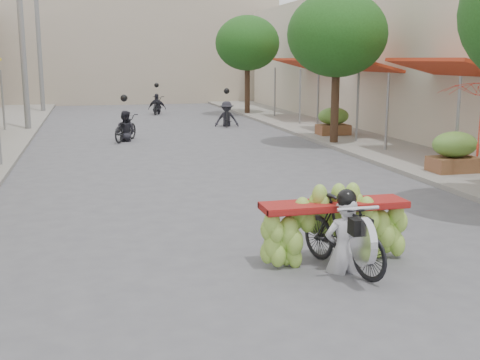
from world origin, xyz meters
The scene contains 14 objects.
ground centered at (0.00, 0.00, 0.00)m, with size 120.00×120.00×0.00m, color #58585D.
sidewalk_right centered at (7.00, 15.00, 0.06)m, with size 4.00×60.00×0.12m, color gray.
far_building centered at (0.00, 38.00, 3.50)m, with size 20.00×6.00×7.00m, color tan.
utility_pole_far centered at (-5.40, 21.00, 4.03)m, with size 0.60×0.24×8.00m.
utility_pole_back centered at (-5.40, 30.00, 4.03)m, with size 0.60×0.24×8.00m.
street_tree_mid centered at (5.40, 14.00, 3.78)m, with size 3.40×3.40×5.25m.
street_tree_far centered at (5.40, 26.00, 3.78)m, with size 3.40×3.40×5.25m.
produce_crate_mid centered at (6.20, 8.00, 0.71)m, with size 1.20×0.88×1.16m.
produce_crate_far centered at (6.20, 16.00, 0.71)m, with size 1.20×0.88×1.16m.
banana_motorbike centered at (0.56, 2.26, 0.68)m, with size 2.20×1.92×2.01m.
pedestrian centered at (6.22, 16.29, 0.89)m, with size 0.87×0.81×1.53m.
bg_motorbike_a centered at (-1.63, 16.88, 0.73)m, with size 1.33×1.82×1.95m.
bg_motorbike_b centered at (3.08, 20.75, 0.85)m, with size 1.15×1.73×1.95m.
bg_motorbike_c centered at (0.72, 27.55, 0.78)m, with size 1.08×1.80×1.95m.
Camera 1 is at (-2.86, -5.51, 2.99)m, focal length 45.00 mm.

